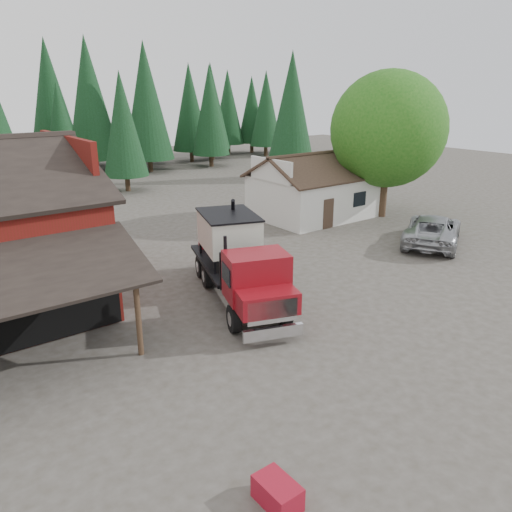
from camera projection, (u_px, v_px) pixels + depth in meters
ground at (299, 332)px, 19.33m from camera, size 120.00×120.00×0.00m
farmhouse at (314, 194)px, 36.03m from camera, size 8.60×6.42×4.65m
deciduous_tree at (388, 134)px, 34.67m from camera, size 8.00×8.00×10.20m
conifer_backdrop at (25, 179)px, 51.05m from camera, size 76.00×16.00×16.00m
near_pine_b at (123, 124)px, 43.51m from camera, size 3.96×3.96×10.40m
near_pine_c at (292, 109)px, 49.30m from camera, size 4.84×4.84×12.40m
feed_truck at (238, 258)px, 21.75m from camera, size 5.27×9.38×4.11m
silver_car at (433, 230)px, 29.84m from camera, size 7.08×5.75×1.79m
equip_box at (277, 493)px, 11.28m from camera, size 0.71×1.11×0.60m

